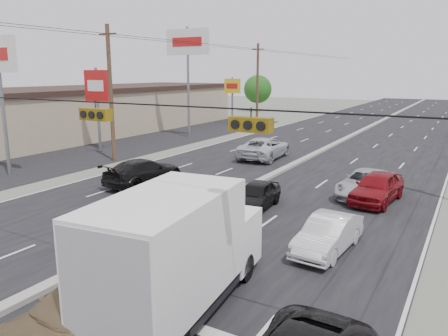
{
  "coord_description": "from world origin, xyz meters",
  "views": [
    {
      "loc": [
        11.01,
        -9.1,
        6.65
      ],
      "look_at": [
        0.97,
        8.36,
        2.2
      ],
      "focal_mm": 35.0,
      "sensor_mm": 36.0,
      "label": 1
    }
  ],
  "objects_px": {
    "queue_car_a": "(256,195)",
    "oncoming_far": "(264,148)",
    "utility_pole_left_b": "(111,93)",
    "oncoming_near": "(144,172)",
    "queue_car_e": "(377,187)",
    "pole_sign_mid": "(97,90)",
    "red_sedan": "(193,222)",
    "tree_left_far": "(258,89)",
    "tan_sedan": "(84,312)",
    "box_truck": "(178,250)",
    "utility_pole_left_c": "(257,85)",
    "queue_car_c": "(366,184)",
    "pole_sign_far": "(232,90)",
    "pole_sign_billboard": "(188,49)",
    "queue_car_b": "(328,235)"
  },
  "relations": [
    {
      "from": "tree_left_far",
      "to": "red_sedan",
      "type": "bearing_deg",
      "value": -66.94
    },
    {
      "from": "pole_sign_far",
      "to": "pole_sign_mid",
      "type": "bearing_deg",
      "value": -92.6
    },
    {
      "from": "pole_sign_mid",
      "to": "red_sedan",
      "type": "relative_size",
      "value": 1.84
    },
    {
      "from": "tan_sedan",
      "to": "oncoming_near",
      "type": "xyz_separation_m",
      "value": [
        -8.89,
        12.85,
        0.03
      ]
    },
    {
      "from": "box_truck",
      "to": "queue_car_c",
      "type": "relative_size",
      "value": 1.42
    },
    {
      "from": "oncoming_near",
      "to": "pole_sign_mid",
      "type": "bearing_deg",
      "value": -27.52
    },
    {
      "from": "utility_pole_left_c",
      "to": "queue_car_a",
      "type": "relative_size",
      "value": 2.53
    },
    {
      "from": "pole_sign_mid",
      "to": "queue_car_e",
      "type": "relative_size",
      "value": 1.51
    },
    {
      "from": "tree_left_far",
      "to": "queue_car_e",
      "type": "bearing_deg",
      "value": -57.88
    },
    {
      "from": "pole_sign_far",
      "to": "oncoming_far",
      "type": "bearing_deg",
      "value": -54.79
    },
    {
      "from": "red_sedan",
      "to": "oncoming_near",
      "type": "relative_size",
      "value": 0.71
    },
    {
      "from": "oncoming_far",
      "to": "tan_sedan",
      "type": "bearing_deg",
      "value": 100.63
    },
    {
      "from": "utility_pole_left_b",
      "to": "oncoming_near",
      "type": "bearing_deg",
      "value": -33.64
    },
    {
      "from": "pole_sign_billboard",
      "to": "queue_car_a",
      "type": "height_order",
      "value": "pole_sign_billboard"
    },
    {
      "from": "tree_left_far",
      "to": "queue_car_a",
      "type": "relative_size",
      "value": 1.55
    },
    {
      "from": "oncoming_near",
      "to": "queue_car_e",
      "type": "bearing_deg",
      "value": -159.93
    },
    {
      "from": "tree_left_far",
      "to": "red_sedan",
      "type": "height_order",
      "value": "tree_left_far"
    },
    {
      "from": "oncoming_far",
      "to": "tree_left_far",
      "type": "bearing_deg",
      "value": -67.22
    },
    {
      "from": "utility_pole_left_c",
      "to": "pole_sign_billboard",
      "type": "relative_size",
      "value": 0.91
    },
    {
      "from": "utility_pole_left_c",
      "to": "queue_car_c",
      "type": "bearing_deg",
      "value": -53.56
    },
    {
      "from": "queue_car_b",
      "to": "queue_car_e",
      "type": "bearing_deg",
      "value": 92.18
    },
    {
      "from": "queue_car_c",
      "to": "pole_sign_mid",
      "type": "bearing_deg",
      "value": 173.86
    },
    {
      "from": "tan_sedan",
      "to": "queue_car_b",
      "type": "bearing_deg",
      "value": 73.94
    },
    {
      "from": "utility_pole_left_b",
      "to": "queue_car_c",
      "type": "relative_size",
      "value": 1.96
    },
    {
      "from": "utility_pole_left_c",
      "to": "queue_car_c",
      "type": "distance_m",
      "value": 31.91
    },
    {
      "from": "queue_car_c",
      "to": "oncoming_far",
      "type": "distance_m",
      "value": 11.65
    },
    {
      "from": "box_truck",
      "to": "oncoming_near",
      "type": "distance_m",
      "value": 14.71
    },
    {
      "from": "pole_sign_mid",
      "to": "box_truck",
      "type": "xyz_separation_m",
      "value": [
        21.29,
        -17.96,
        -3.29
      ]
    },
    {
      "from": "red_sedan",
      "to": "oncoming_far",
      "type": "relative_size",
      "value": 0.64
    },
    {
      "from": "queue_car_e",
      "to": "utility_pole_left_c",
      "type": "bearing_deg",
      "value": 132.62
    },
    {
      "from": "pole_sign_billboard",
      "to": "red_sedan",
      "type": "bearing_deg",
      "value": -55.32
    },
    {
      "from": "oncoming_far",
      "to": "queue_car_c",
      "type": "bearing_deg",
      "value": 139.38
    },
    {
      "from": "tree_left_far",
      "to": "tan_sedan",
      "type": "height_order",
      "value": "tree_left_far"
    },
    {
      "from": "tree_left_far",
      "to": "box_truck",
      "type": "xyz_separation_m",
      "value": [
        26.29,
        -59.96,
        -1.89
      ]
    },
    {
      "from": "pole_sign_far",
      "to": "tan_sedan",
      "type": "bearing_deg",
      "value": -65.79
    },
    {
      "from": "pole_sign_mid",
      "to": "oncoming_near",
      "type": "bearing_deg",
      "value": -33.66
    },
    {
      "from": "utility_pole_left_c",
      "to": "queue_car_c",
      "type": "height_order",
      "value": "utility_pole_left_c"
    },
    {
      "from": "utility_pole_left_c",
      "to": "oncoming_far",
      "type": "bearing_deg",
      "value": -62.73
    },
    {
      "from": "queue_car_a",
      "to": "oncoming_far",
      "type": "height_order",
      "value": "oncoming_far"
    },
    {
      "from": "box_truck",
      "to": "utility_pole_left_c",
      "type": "bearing_deg",
      "value": 106.37
    },
    {
      "from": "pole_sign_billboard",
      "to": "pole_sign_far",
      "type": "bearing_deg",
      "value": 97.13
    },
    {
      "from": "pole_sign_far",
      "to": "queue_car_c",
      "type": "distance_m",
      "value": 34.0
    },
    {
      "from": "utility_pole_left_b",
      "to": "red_sedan",
      "type": "distance_m",
      "value": 17.69
    },
    {
      "from": "utility_pole_left_c",
      "to": "box_truck",
      "type": "height_order",
      "value": "utility_pole_left_c"
    },
    {
      "from": "red_sedan",
      "to": "queue_car_a",
      "type": "xyz_separation_m",
      "value": [
        0.62,
        4.66,
        0.05
      ]
    },
    {
      "from": "queue_car_e",
      "to": "oncoming_near",
      "type": "distance_m",
      "value": 13.28
    },
    {
      "from": "utility_pole_left_b",
      "to": "pole_sign_billboard",
      "type": "xyz_separation_m",
      "value": [
        -2.0,
        13.0,
        3.76
      ]
    },
    {
      "from": "pole_sign_mid",
      "to": "queue_car_c",
      "type": "xyz_separation_m",
      "value": [
        23.27,
        -3.42,
        -4.41
      ]
    },
    {
      "from": "box_truck",
      "to": "queue_car_e",
      "type": "relative_size",
      "value": 1.57
    },
    {
      "from": "pole_sign_billboard",
      "to": "tree_left_far",
      "type": "height_order",
      "value": "pole_sign_billboard"
    }
  ]
}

